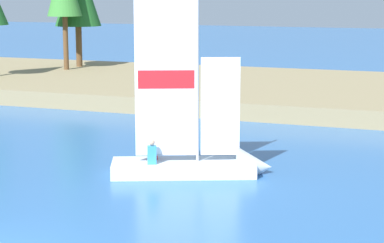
# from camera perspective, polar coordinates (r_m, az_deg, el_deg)

# --- Properties ---
(shore_bank) EXTENTS (80.00, 15.04, 0.81)m
(shore_bank) POSITION_cam_1_polar(r_m,az_deg,el_deg) (39.57, 6.44, 2.47)
(shore_bank) COLOR #897A56
(shore_bank) RESTS_ON ground
(sailboat) EXTENTS (5.24, 3.31, 6.25)m
(sailboat) POSITION_cam_1_polar(r_m,az_deg,el_deg) (22.99, 1.36, -3.10)
(sailboat) COLOR silver
(sailboat) RESTS_ON ground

